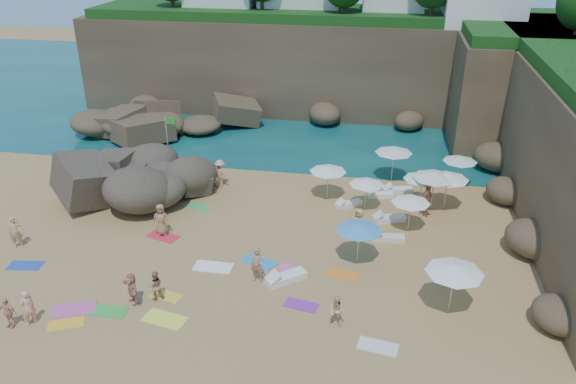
% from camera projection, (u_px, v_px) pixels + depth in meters
% --- Properties ---
extents(ground, '(120.00, 120.00, 0.00)m').
position_uv_depth(ground, '(241.00, 247.00, 29.77)').
color(ground, tan).
rests_on(ground, ground).
extents(seawater, '(120.00, 120.00, 0.00)m').
position_uv_depth(seawater, '(316.00, 93.00, 56.31)').
color(seawater, '#0C4751').
rests_on(seawater, ground).
extents(cliff_back, '(44.00, 8.00, 8.00)m').
position_uv_depth(cliff_back, '(332.00, 65.00, 49.82)').
color(cliff_back, brown).
rests_on(cliff_back, ground).
extents(cliff_corner, '(10.00, 12.00, 8.00)m').
position_uv_depth(cliff_corner, '(519.00, 88.00, 43.02)').
color(cliff_corner, brown).
rests_on(cliff_corner, ground).
extents(rock_promontory, '(12.00, 7.00, 2.00)m').
position_uv_depth(rock_promontory, '(159.00, 133.00, 45.67)').
color(rock_promontory, brown).
rests_on(rock_promontory, ground).
extents(marina_masts, '(3.10, 0.10, 6.00)m').
position_uv_depth(marina_masts, '(157.00, 56.00, 57.61)').
color(marina_masts, white).
rests_on(marina_masts, ground).
extents(rock_outcrop, '(8.61, 7.43, 2.91)m').
position_uv_depth(rock_outcrop, '(151.00, 194.00, 35.54)').
color(rock_outcrop, brown).
rests_on(rock_outcrop, ground).
extents(flag_pole, '(0.75, 0.12, 3.85)m').
position_uv_depth(flag_pole, '(169.00, 136.00, 38.01)').
color(flag_pole, silver).
rests_on(flag_pole, ground).
extents(parasol_0, '(2.45, 2.45, 2.32)m').
position_uv_depth(parasol_0, '(394.00, 150.00, 36.56)').
color(parasol_0, silver).
rests_on(parasol_0, ground).
extents(parasol_1, '(2.28, 2.28, 2.16)m').
position_uv_depth(parasol_1, '(328.00, 169.00, 34.18)').
color(parasol_1, silver).
rests_on(parasol_1, ground).
extents(parasol_2, '(2.24, 2.24, 2.12)m').
position_uv_depth(parasol_2, '(422.00, 177.00, 33.22)').
color(parasol_2, silver).
rests_on(parasol_2, ground).
extents(parasol_3, '(2.19, 2.19, 2.07)m').
position_uv_depth(parasol_3, '(460.00, 159.00, 35.78)').
color(parasol_3, silver).
rests_on(parasol_3, ground).
extents(parasol_4, '(2.57, 2.57, 2.43)m').
position_uv_depth(parasol_4, '(435.00, 175.00, 32.75)').
color(parasol_4, silver).
rests_on(parasol_4, ground).
extents(parasol_5, '(2.14, 2.14, 2.03)m').
position_uv_depth(parasol_5, '(411.00, 200.00, 30.65)').
color(parasol_5, silver).
rests_on(parasol_5, ground).
extents(parasol_7, '(2.46, 2.46, 2.33)m').
position_uv_depth(parasol_7, '(448.00, 176.00, 32.81)').
color(parasol_7, silver).
rests_on(parasol_7, ground).
extents(parasol_8, '(2.05, 2.05, 1.93)m').
position_uv_depth(parasol_8, '(367.00, 182.00, 32.96)').
color(parasol_8, silver).
rests_on(parasol_8, ground).
extents(parasol_10, '(2.33, 2.33, 2.20)m').
position_uv_depth(parasol_10, '(359.00, 227.00, 27.65)').
color(parasol_10, silver).
rests_on(parasol_10, ground).
extents(parasol_11, '(2.54, 2.54, 2.40)m').
position_uv_depth(parasol_11, '(455.00, 269.00, 24.01)').
color(parasol_11, silver).
rests_on(parasol_11, ground).
extents(lounger_0, '(2.00, 1.15, 0.30)m').
position_uv_depth(lounger_0, '(389.00, 219.00, 32.29)').
color(lounger_0, silver).
rests_on(lounger_0, ground).
extents(lounger_1, '(1.97, 1.03, 0.29)m').
position_uv_depth(lounger_1, '(398.00, 190.00, 35.71)').
color(lounger_1, white).
rests_on(lounger_1, ground).
extents(lounger_2, '(1.70, 1.37, 0.26)m').
position_uv_depth(lounger_2, '(349.00, 204.00, 34.00)').
color(lounger_2, white).
rests_on(lounger_2, ground).
extents(lounger_3, '(1.81, 0.80, 0.27)m').
position_uv_depth(lounger_3, '(388.00, 238.00, 30.37)').
color(lounger_3, silver).
rests_on(lounger_3, ground).
extents(lounger_4, '(1.70, 0.91, 0.25)m').
position_uv_depth(lounger_4, '(380.00, 195.00, 35.12)').
color(lounger_4, white).
rests_on(lounger_4, ground).
extents(lounger_5, '(1.98, 1.81, 0.31)m').
position_uv_depth(lounger_5, '(286.00, 278.00, 26.97)').
color(lounger_5, white).
rests_on(lounger_5, ground).
extents(towel_0, '(1.76, 1.04, 0.03)m').
position_uv_depth(towel_0, '(25.00, 265.00, 28.18)').
color(towel_0, '#2247B8').
rests_on(towel_0, ground).
extents(towel_1, '(2.11, 1.57, 0.03)m').
position_uv_depth(towel_1, '(74.00, 309.00, 25.02)').
color(towel_1, '#D65395').
rests_on(towel_1, ground).
extents(towel_2, '(1.69, 1.30, 0.03)m').
position_uv_depth(towel_2, '(66.00, 324.00, 24.10)').
color(towel_2, yellow).
rests_on(towel_2, ground).
extents(towel_3, '(1.70, 0.91, 0.03)m').
position_uv_depth(towel_3, '(108.00, 311.00, 24.89)').
color(towel_3, green).
rests_on(towel_3, ground).
extents(towel_4, '(2.05, 1.31, 0.03)m').
position_uv_depth(towel_4, '(165.00, 319.00, 24.39)').
color(towel_4, '#F9FF43').
rests_on(towel_4, ground).
extents(towel_5, '(1.94, 0.97, 0.03)m').
position_uv_depth(towel_5, '(213.00, 267.00, 28.06)').
color(towel_5, white).
rests_on(towel_5, ground).
extents(towel_6, '(1.62, 1.03, 0.03)m').
position_uv_depth(towel_6, '(301.00, 305.00, 25.29)').
color(towel_6, purple).
rests_on(towel_6, ground).
extents(towel_7, '(1.94, 1.36, 0.03)m').
position_uv_depth(towel_7, '(163.00, 236.00, 30.76)').
color(towel_7, red).
rests_on(towel_7, ground).
extents(towel_8, '(1.95, 1.49, 0.03)m').
position_uv_depth(towel_8, '(260.00, 262.00, 28.49)').
color(towel_8, '#2695CA').
rests_on(towel_8, ground).
extents(towel_9, '(1.66, 1.26, 0.03)m').
position_uv_depth(towel_9, '(292.00, 270.00, 27.78)').
color(towel_9, pink).
rests_on(towel_9, ground).
extents(towel_10, '(1.78, 1.14, 0.03)m').
position_uv_depth(towel_10, '(343.00, 275.00, 27.45)').
color(towel_10, orange).
rests_on(towel_10, ground).
extents(towel_11, '(1.67, 1.31, 0.03)m').
position_uv_depth(towel_11, '(199.00, 207.00, 33.93)').
color(towel_11, green).
rests_on(towel_11, ground).
extents(towel_12, '(1.58, 1.03, 0.03)m').
position_uv_depth(towel_12, '(167.00, 296.00, 25.91)').
color(towel_12, yellow).
rests_on(towel_12, ground).
extents(towel_13, '(1.74, 1.07, 0.03)m').
position_uv_depth(towel_13, '(378.00, 346.00, 22.84)').
color(towel_13, silver).
rests_on(towel_13, ground).
extents(person_stand_0, '(0.77, 0.70, 1.78)m').
position_uv_depth(person_stand_0, '(16.00, 232.00, 29.43)').
color(person_stand_0, tan).
rests_on(person_stand_0, ground).
extents(person_stand_1, '(0.87, 0.80, 1.46)m').
position_uv_depth(person_stand_1, '(155.00, 285.00, 25.42)').
color(person_stand_1, '#BA775D').
rests_on(person_stand_1, ground).
extents(person_stand_2, '(1.26, 0.79, 1.82)m').
position_uv_depth(person_stand_2, '(220.00, 173.00, 36.20)').
color(person_stand_2, '#DD9E7E').
rests_on(person_stand_2, ground).
extents(person_stand_3, '(0.98, 1.23, 1.95)m').
position_uv_depth(person_stand_3, '(427.00, 200.00, 32.61)').
color(person_stand_3, '#A16650').
rests_on(person_stand_3, ground).
extents(person_stand_4, '(0.96, 0.82, 1.73)m').
position_uv_depth(person_stand_4, '(359.00, 223.00, 30.35)').
color(person_stand_4, tan).
rests_on(person_stand_4, ground).
extents(person_stand_5, '(1.42, 0.97, 1.49)m').
position_uv_depth(person_stand_5, '(212.00, 176.00, 36.25)').
color(person_stand_5, tan).
rests_on(person_stand_5, ground).
extents(person_stand_6, '(0.67, 0.74, 1.69)m').
position_uv_depth(person_stand_6, '(28.00, 307.00, 23.79)').
color(person_stand_6, '#F6AE8B').
rests_on(person_stand_6, ground).
extents(person_lie_1, '(0.90, 1.45, 0.34)m').
position_uv_depth(person_lie_1, '(11.00, 323.00, 23.91)').
color(person_lie_1, '#EFA687').
rests_on(person_lie_1, ground).
extents(person_lie_2, '(1.31, 1.98, 0.48)m').
position_uv_depth(person_lie_2, '(162.00, 231.00, 30.86)').
color(person_lie_2, '#9B724D').
rests_on(person_lie_2, ground).
extents(person_lie_3, '(2.05, 2.06, 0.40)m').
position_uv_depth(person_lie_3, '(133.00, 299.00, 25.38)').
color(person_lie_3, tan).
rests_on(person_lie_3, ground).
extents(person_lie_4, '(0.89, 1.85, 0.43)m').
position_uv_depth(person_lie_4, '(258.00, 277.00, 26.91)').
color(person_lie_4, tan).
rests_on(person_lie_4, ground).
extents(person_lie_5, '(1.11, 1.57, 0.54)m').
position_uv_depth(person_lie_5, '(336.00, 320.00, 23.93)').
color(person_lie_5, '#EAB385').
rests_on(person_lie_5, ground).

